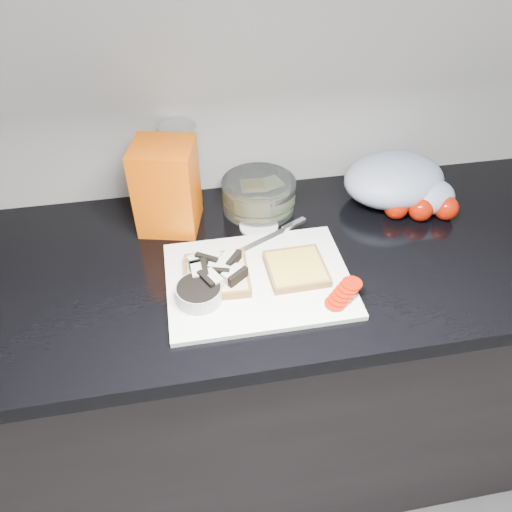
{
  "coord_description": "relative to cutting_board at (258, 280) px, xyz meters",
  "views": [
    {
      "loc": [
        -0.26,
        0.34,
        1.67
      ],
      "look_at": [
        -0.12,
        1.14,
        0.95
      ],
      "focal_mm": 35.0,
      "sensor_mm": 36.0,
      "label": 1
    }
  ],
  "objects": [
    {
      "name": "tub_lid",
      "position": [
        0.04,
        0.19,
        -0.0
      ],
      "size": [
        0.12,
        0.12,
        0.01
      ],
      "primitive_type": "cylinder",
      "rotation": [
        0.0,
        0.0,
        -0.33
      ],
      "color": "silver",
      "rests_on": "countertop"
    },
    {
      "name": "bread_bag",
      "position": [
        -0.18,
        0.25,
        0.1
      ],
      "size": [
        0.17,
        0.16,
        0.22
      ],
      "primitive_type": "cube",
      "rotation": [
        0.0,
        0.0,
        -0.24
      ],
      "color": "#EA5203",
      "rests_on": "countertop"
    },
    {
      "name": "base_cabinet",
      "position": [
        0.12,
        0.09,
        -0.48
      ],
      "size": [
        3.5,
        0.6,
        0.86
      ],
      "primitive_type": "cube",
      "color": "black",
      "rests_on": "ground"
    },
    {
      "name": "bread_left",
      "position": [
        -0.09,
        0.02,
        0.02
      ],
      "size": [
        0.15,
        0.15,
        0.04
      ],
      "rotation": [
        0.0,
        0.0,
        -0.04
      ],
      "color": "beige",
      "rests_on": "cutting_board"
    },
    {
      "name": "tomato_slices",
      "position": [
        0.16,
        -0.09,
        0.02
      ],
      "size": [
        0.1,
        0.09,
        0.02
      ],
      "rotation": [
        0.0,
        0.0,
        0.18
      ],
      "color": "#A51603",
      "rests_on": "cutting_board"
    },
    {
      "name": "steel_canister",
      "position": [
        -0.14,
        0.34,
        0.1
      ],
      "size": [
        0.09,
        0.09,
        0.22
      ],
      "primitive_type": "cylinder",
      "color": "silver",
      "rests_on": "countertop"
    },
    {
      "name": "bread_right",
      "position": [
        0.09,
        0.01,
        0.01
      ],
      "size": [
        0.13,
        0.13,
        0.02
      ],
      "rotation": [
        0.0,
        0.0,
        0.02
      ],
      "color": "beige",
      "rests_on": "cutting_board"
    },
    {
      "name": "cutting_board",
      "position": [
        0.0,
        0.0,
        0.0
      ],
      "size": [
        0.4,
        0.3,
        0.01
      ],
      "primitive_type": "cube",
      "color": "white",
      "rests_on": "countertop"
    },
    {
      "name": "countertop",
      "position": [
        0.12,
        0.09,
        -0.03
      ],
      "size": [
        3.5,
        0.64,
        0.04
      ],
      "primitive_type": "cube",
      "color": "black",
      "rests_on": "base_cabinet"
    },
    {
      "name": "knife",
      "position": [
        0.08,
        0.15,
        0.01
      ],
      "size": [
        0.2,
        0.11,
        0.01
      ],
      "rotation": [
        0.0,
        0.0,
        0.47
      ],
      "color": "silver",
      "rests_on": "cutting_board"
    },
    {
      "name": "seed_tub",
      "position": [
        -0.13,
        -0.04,
        0.02
      ],
      "size": [
        0.1,
        0.1,
        0.05
      ],
      "color": "#A6ACAB",
      "rests_on": "countertop"
    },
    {
      "name": "glass_bowl",
      "position": [
        0.05,
        0.28,
        0.03
      ],
      "size": [
        0.19,
        0.19,
        0.08
      ],
      "rotation": [
        0.0,
        0.0,
        -0.06
      ],
      "color": "silver",
      "rests_on": "countertop"
    },
    {
      "name": "whole_tomatoes",
      "position": [
        0.45,
        0.16,
        0.02
      ],
      "size": [
        0.18,
        0.09,
        0.06
      ],
      "rotation": [
        0.0,
        0.0,
        0.21
      ],
      "color": "#A51603",
      "rests_on": "countertop"
    },
    {
      "name": "grocery_bag",
      "position": [
        0.42,
        0.24,
        0.05
      ],
      "size": [
        0.3,
        0.25,
        0.12
      ],
      "rotation": [
        0.0,
        0.0,
        0.14
      ],
      "color": "#A9B8D1",
      "rests_on": "countertop"
    }
  ]
}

